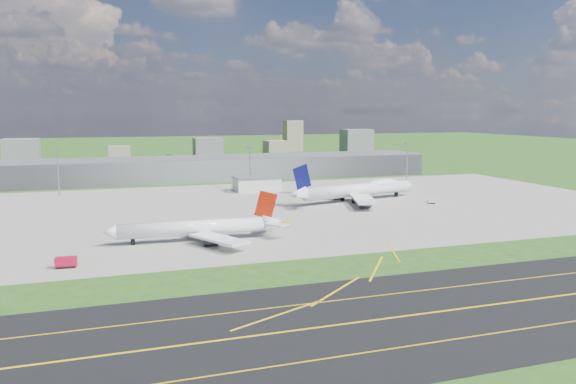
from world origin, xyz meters
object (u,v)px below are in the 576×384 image
object	(u,v)px
airliner_red_twin	(199,228)
crash_tender	(66,263)
van_white_near	(372,202)
van_white_far	(431,202)
airliner_blue_quad	(358,190)
tug_yellow	(286,224)

from	to	relation	value
airliner_red_twin	crash_tender	xyz separation A→B (m)	(-44.09, -22.75, -3.07)
crash_tender	van_white_near	xyz separation A→B (m)	(140.53, 74.69, -0.41)
van_white_far	crash_tender	bearing A→B (deg)	-150.59
airliner_blue_quad	crash_tender	size ratio (longest dim) A/B	12.37
airliner_red_twin	van_white_near	distance (m)	109.60
crash_tender	tug_yellow	world-z (taller)	crash_tender
airliner_red_twin	van_white_far	distance (m)	134.21
tug_yellow	van_white_near	xyz separation A→B (m)	(58.31, 37.69, 0.30)
airliner_red_twin	airliner_blue_quad	xyz separation A→B (m)	(95.00, 65.06, 1.18)
airliner_red_twin	crash_tender	distance (m)	49.71
airliner_blue_quad	van_white_near	xyz separation A→B (m)	(1.45, -13.12, -4.67)
tug_yellow	van_white_far	bearing A→B (deg)	-11.64
airliner_red_twin	van_white_far	xyz separation A→B (m)	(126.55, 44.52, -3.60)
tug_yellow	van_white_far	size ratio (longest dim) A/B	0.95
airliner_blue_quad	tug_yellow	world-z (taller)	airliner_blue_quad
airliner_red_twin	airliner_blue_quad	world-z (taller)	airliner_blue_quad
crash_tender	van_white_near	size ratio (longest dim) A/B	1.29
van_white_near	airliner_blue_quad	bearing A→B (deg)	17.87
van_white_near	crash_tender	bearing A→B (deg)	129.58
airliner_blue_quad	van_white_near	bearing A→B (deg)	-96.82
van_white_far	tug_yellow	bearing A→B (deg)	-153.21
airliner_red_twin	van_white_far	size ratio (longest dim) A/B	14.81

